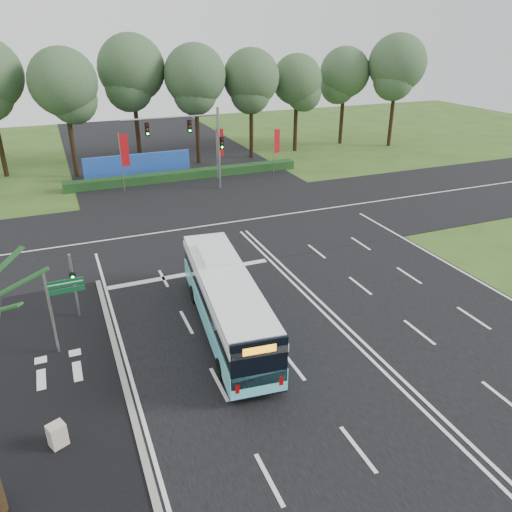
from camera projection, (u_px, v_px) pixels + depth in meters
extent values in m
plane|color=#30531B|center=(307.00, 297.00, 26.50)|extent=(120.00, 120.00, 0.00)
cube|color=black|center=(307.00, 297.00, 26.49)|extent=(20.00, 120.00, 0.04)
cube|color=black|center=(231.00, 222.00, 36.57)|extent=(120.00, 14.00, 0.05)
cube|color=black|center=(61.00, 391.00, 19.66)|extent=(5.00, 18.00, 0.06)
cube|color=gray|center=(123.00, 376.00, 20.47)|extent=(0.25, 18.00, 0.12)
cube|color=#67E4F0|center=(227.00, 312.00, 23.26)|extent=(3.39, 10.98, 0.99)
cube|color=black|center=(227.00, 321.00, 23.45)|extent=(3.36, 10.92, 0.27)
cube|color=black|center=(226.00, 296.00, 22.89)|extent=(3.28, 10.81, 0.86)
cube|color=white|center=(226.00, 285.00, 22.66)|extent=(3.39, 10.98, 0.32)
cube|color=white|center=(226.00, 279.00, 22.53)|extent=(3.30, 10.54, 0.32)
cube|color=white|center=(215.00, 254.00, 24.38)|extent=(1.72, 2.84, 0.23)
cube|color=black|center=(259.00, 363.00, 18.21)|extent=(2.18, 0.35, 1.98)
cube|color=orange|center=(260.00, 350.00, 17.91)|extent=(1.26, 0.19, 0.32)
cylinder|color=black|center=(194.00, 294.00, 25.87)|extent=(0.35, 0.96, 0.94)
cylinder|color=black|center=(233.00, 289.00, 26.40)|extent=(0.35, 0.96, 0.94)
cylinder|color=black|center=(221.00, 369.00, 20.22)|extent=(0.35, 0.96, 0.94)
cylinder|color=black|center=(270.00, 360.00, 20.75)|extent=(0.35, 0.96, 0.94)
cylinder|color=gray|center=(74.00, 287.00, 24.01)|extent=(0.14, 0.14, 3.41)
cube|color=black|center=(73.00, 277.00, 23.60)|extent=(0.29, 0.21, 0.39)
sphere|color=#19F233|center=(73.00, 277.00, 23.51)|extent=(0.14, 0.14, 0.14)
cylinder|color=gray|center=(51.00, 314.00, 21.15)|extent=(0.12, 0.12, 4.04)
cube|color=#0C4321|center=(65.00, 283.00, 20.88)|extent=(1.52, 0.09, 0.30)
cube|color=#0C4321|center=(67.00, 290.00, 21.03)|extent=(1.52, 0.09, 0.22)
cube|color=white|center=(65.00, 283.00, 20.85)|extent=(1.41, 0.04, 0.04)
cube|color=beige|center=(57.00, 435.00, 16.93)|extent=(0.70, 0.65, 0.93)
cylinder|color=gray|center=(122.00, 163.00, 42.39)|extent=(0.08, 0.08, 5.07)
cube|color=red|center=(125.00, 150.00, 42.03)|extent=(0.68, 0.11, 2.70)
cylinder|color=gray|center=(217.00, 154.00, 46.12)|extent=(0.07, 0.07, 4.77)
cube|color=red|center=(220.00, 143.00, 45.76)|extent=(0.63, 0.15, 2.54)
cylinder|color=gray|center=(274.00, 151.00, 48.37)|extent=(0.07, 0.07, 4.27)
cube|color=red|center=(277.00, 141.00, 48.12)|extent=(0.57, 0.07, 2.28)
cylinder|color=gray|center=(219.00, 149.00, 42.94)|extent=(0.24, 0.24, 7.00)
cylinder|color=gray|center=(171.00, 118.00, 40.35)|extent=(8.00, 0.16, 0.16)
cube|color=black|center=(189.00, 126.00, 41.20)|extent=(0.32, 0.28, 1.05)
cube|color=black|center=(147.00, 129.00, 40.00)|extent=(0.32, 0.28, 1.05)
cube|color=black|center=(221.00, 143.00, 42.82)|extent=(0.32, 0.28, 1.05)
cube|color=#153B18|center=(186.00, 175.00, 46.91)|extent=(22.00, 1.20, 0.80)
cube|color=#204DB2|center=(138.00, 165.00, 47.34)|extent=(10.00, 0.30, 2.20)
cylinder|color=black|center=(71.00, 133.00, 46.18)|extent=(0.44, 0.44, 8.19)
sphere|color=#304E2E|center=(63.00, 82.00, 44.28)|extent=(6.04, 6.04, 6.04)
cylinder|color=black|center=(136.00, 120.00, 50.91)|extent=(0.44, 0.44, 8.91)
sphere|color=#304E2E|center=(131.00, 68.00, 48.85)|extent=(6.57, 6.57, 6.57)
cylinder|color=black|center=(197.00, 123.00, 50.88)|extent=(0.44, 0.44, 8.29)
sphere|color=#304E2E|center=(195.00, 75.00, 48.96)|extent=(6.11, 6.11, 6.11)
cylinder|color=black|center=(251.00, 121.00, 53.20)|extent=(0.44, 0.44, 7.92)
sphere|color=#304E2E|center=(251.00, 77.00, 51.37)|extent=(5.84, 5.84, 5.84)
cylinder|color=black|center=(296.00, 118.00, 56.29)|extent=(0.44, 0.44, 7.43)
sphere|color=#304E2E|center=(297.00, 80.00, 54.57)|extent=(5.48, 5.48, 5.48)
cylinder|color=black|center=(342.00, 111.00, 59.81)|extent=(0.44, 0.44, 7.84)
sphere|color=#304E2E|center=(345.00, 72.00, 58.00)|extent=(5.77, 5.77, 5.77)
cylinder|color=black|center=(392.00, 108.00, 58.54)|extent=(0.44, 0.44, 8.84)
sphere|color=#304E2E|center=(397.00, 63.00, 56.49)|extent=(6.52, 6.52, 6.52)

